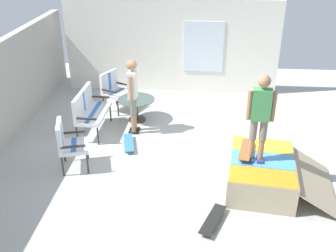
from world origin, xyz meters
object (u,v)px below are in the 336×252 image
at_px(skate_ramp, 263,173).
at_px(patio_table, 137,105).
at_px(patio_chair_by_wall, 67,141).
at_px(patio_bench, 88,108).
at_px(person_watching, 133,91).
at_px(skateboard_spare, 213,220).
at_px(person_skater, 260,113).
at_px(skateboard_on_ramp, 246,150).
at_px(patio_chair_near_house, 113,88).
at_px(skateboard_by_bench, 129,143).

xyz_separation_m(skate_ramp, patio_table, (2.54, 2.74, 0.12)).
distance_m(patio_chair_by_wall, patio_table, 2.46).
height_order(skate_ramp, patio_bench, patio_bench).
xyz_separation_m(person_watching, skateboard_spare, (-3.06, -1.77, -0.95)).
height_order(patio_bench, person_skater, person_skater).
bearing_deg(patio_table, skateboard_on_ramp, -134.23).
xyz_separation_m(skate_ramp, person_skater, (-0.02, 0.18, 1.22)).
height_order(patio_chair_by_wall, skateboard_spare, patio_chair_by_wall).
bearing_deg(skate_ramp, patio_chair_near_house, 47.70).
relative_size(skate_ramp, person_watching, 1.19).
relative_size(skate_ramp, patio_chair_by_wall, 2.05).
xyz_separation_m(patio_chair_near_house, skateboard_spare, (-4.27, -2.51, -0.53)).
distance_m(person_skater, skateboard_on_ramp, 0.89).
xyz_separation_m(patio_bench, patio_chair_near_house, (1.29, -0.29, -0.00)).
bearing_deg(skateboard_spare, patio_chair_by_wall, 62.94).
bearing_deg(skateboard_spare, person_watching, 30.10).
bearing_deg(skateboard_spare, patio_table, 26.13).
height_order(patio_chair_near_house, patio_table, patio_chair_near_house).
bearing_deg(patio_table, skate_ramp, -132.87).
bearing_deg(patio_chair_near_house, skateboard_spare, -149.55).
bearing_deg(patio_bench, skate_ramp, -116.24).
height_order(patio_bench, patio_table, patio_bench).
bearing_deg(person_watching, patio_chair_near_house, 31.33).
distance_m(patio_chair_by_wall, person_watching, 1.97).
relative_size(patio_table, skateboard_by_bench, 1.09).
xyz_separation_m(patio_chair_by_wall, skateboard_on_ramp, (-0.11, -3.42, 0.03)).
relative_size(skate_ramp, person_skater, 1.28).
distance_m(patio_bench, skateboard_by_bench, 1.29).
height_order(person_watching, skateboard_by_bench, person_watching).
relative_size(person_watching, person_skater, 1.08).
distance_m(person_skater, skateboard_by_bench, 3.17).
relative_size(patio_chair_near_house, patio_table, 1.13).
height_order(patio_bench, person_watching, person_watching).
bearing_deg(skate_ramp, patio_chair_by_wall, 85.43).
xyz_separation_m(patio_chair_by_wall, skateboard_spare, (-1.43, -2.81, -0.53)).
relative_size(patio_bench, patio_chair_near_house, 1.24).
height_order(skate_ramp, skateboard_by_bench, skate_ramp).
relative_size(person_watching, skateboard_spare, 2.15).
xyz_separation_m(skate_ramp, patio_chair_near_house, (3.13, 3.44, 0.33)).
height_order(patio_chair_by_wall, person_skater, person_skater).
bearing_deg(skateboard_spare, skateboard_on_ramp, -24.62).
relative_size(patio_chair_near_house, skateboard_spare, 1.25).
bearing_deg(skateboard_by_bench, skateboard_spare, -142.98).
bearing_deg(patio_chair_near_house, skateboard_by_bench, -159.21).
height_order(patio_table, skateboard_by_bench, patio_table).
xyz_separation_m(skateboard_by_bench, skateboard_on_ramp, (-1.05, -2.40, 0.56)).
bearing_deg(patio_table, person_skater, -135.05).
bearing_deg(person_watching, patio_chair_by_wall, 147.44).
bearing_deg(patio_bench, person_watching, -85.50).
distance_m(skate_ramp, skateboard_spare, 1.48).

